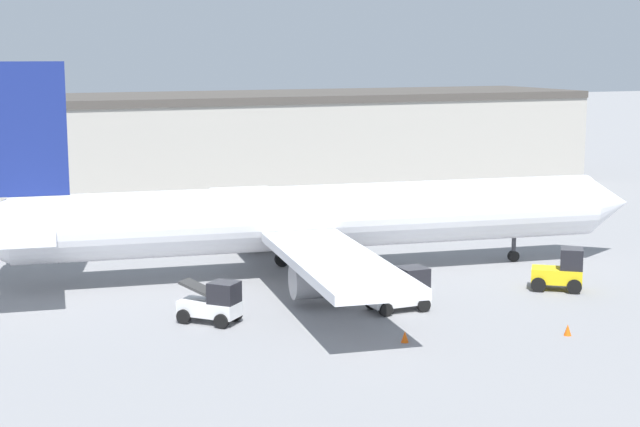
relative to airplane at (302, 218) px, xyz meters
name	(u,v)px	position (x,y,z in m)	size (l,w,h in m)	color
ground_plane	(320,273)	(1.08, -0.14, -3.48)	(400.00, 400.00, 0.00)	gray
terminal_building	(204,143)	(4.21, 36.06, 1.16)	(76.95, 15.34, 9.25)	#ADA89E
airplane	(302,218)	(0.00, 0.00, 0.00)	(43.25, 34.33, 12.82)	white
ground_crew_worker	(566,260)	(14.85, -5.97, -2.62)	(0.35, 0.35, 1.60)	#1E2338
baggage_tug	(403,291)	(1.83, -9.55, -2.46)	(3.19, 1.90, 2.23)	silver
belt_loader_truck	(213,303)	(-8.00, -8.13, -2.46)	(3.20, 3.22, 2.15)	silver
pushback_tug	(561,271)	(12.09, -9.20, -2.38)	(3.30, 3.10, 2.43)	yellow
safety_cone_near	(405,337)	(-0.72, -14.71, -3.20)	(0.36, 0.36, 0.55)	#EF590F
safety_cone_far	(568,330)	(6.96, -16.73, -3.20)	(0.36, 0.36, 0.55)	#EF590F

